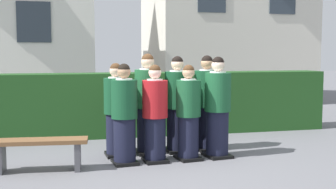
% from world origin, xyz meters
% --- Properties ---
extents(ground_plane, '(60.00, 60.00, 0.00)m').
position_xyz_m(ground_plane, '(0.00, 0.00, 0.00)').
color(ground_plane, slate).
extents(student_front_row_0, '(0.41, 0.52, 1.58)m').
position_xyz_m(student_front_row_0, '(-0.79, -0.05, 0.75)').
color(student_front_row_0, black).
rests_on(student_front_row_0, ground).
extents(student_in_red_blazer, '(0.41, 0.50, 1.56)m').
position_xyz_m(student_in_red_blazer, '(-0.29, -0.03, 0.74)').
color(student_in_red_blazer, black).
rests_on(student_in_red_blazer, ground).
extents(student_front_row_2, '(0.41, 0.52, 1.56)m').
position_xyz_m(student_front_row_2, '(0.27, -0.01, 0.74)').
color(student_front_row_2, black).
rests_on(student_front_row_2, ground).
extents(student_front_row_3, '(0.45, 0.53, 1.69)m').
position_xyz_m(student_front_row_3, '(0.79, 0.04, 0.80)').
color(student_front_row_3, black).
rests_on(student_front_row_3, ground).
extents(student_rear_row_0, '(0.41, 0.46, 1.58)m').
position_xyz_m(student_rear_row_0, '(-0.85, 0.51, 0.75)').
color(student_rear_row_0, black).
rests_on(student_rear_row_0, ground).
extents(student_rear_row_1, '(0.45, 0.50, 1.73)m').
position_xyz_m(student_rear_row_1, '(-0.29, 0.58, 0.83)').
color(student_rear_row_1, black).
rests_on(student_rear_row_1, ground).
extents(student_rear_row_2, '(0.44, 0.53, 1.69)m').
position_xyz_m(student_rear_row_2, '(0.24, 0.58, 0.81)').
color(student_rear_row_2, black).
rests_on(student_rear_row_2, ground).
extents(student_rear_row_3, '(0.44, 0.53, 1.70)m').
position_xyz_m(student_rear_row_3, '(0.79, 0.60, 0.81)').
color(student_rear_row_3, black).
rests_on(student_rear_row_3, ground).
extents(hedge, '(8.10, 0.70, 1.32)m').
position_xyz_m(hedge, '(0.00, 2.34, 0.66)').
color(hedge, '#214C1E').
rests_on(hedge, ground).
extents(wooden_bench, '(1.43, 0.50, 0.48)m').
position_xyz_m(wooden_bench, '(-2.07, -0.19, 0.35)').
color(wooden_bench, brown).
rests_on(wooden_bench, ground).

